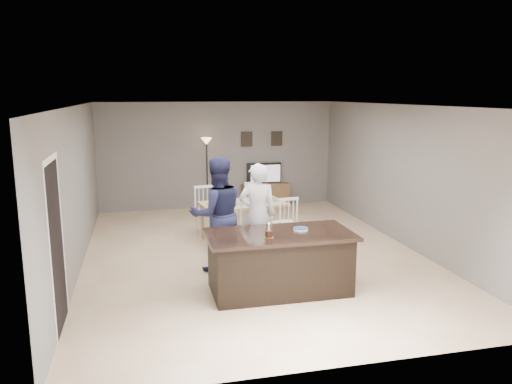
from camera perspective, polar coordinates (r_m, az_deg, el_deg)
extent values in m
plane|color=tan|center=(9.27, -0.39, -7.08)|extent=(8.00, 8.00, 0.00)
plane|color=slate|center=(12.82, -4.37, 4.21)|extent=(6.00, 0.00, 6.00)
plane|color=slate|center=(5.21, 9.44, -6.34)|extent=(6.00, 0.00, 6.00)
plane|color=slate|center=(8.78, -19.86, 0.32)|extent=(0.00, 8.00, 8.00)
plane|color=slate|center=(10.02, 16.58, 1.80)|extent=(0.00, 8.00, 8.00)
plane|color=white|center=(8.80, -0.41, 9.86)|extent=(8.00, 8.00, 0.00)
cube|color=black|center=(7.48, 2.70, -8.20)|extent=(2.00, 1.00, 0.85)
cube|color=black|center=(7.34, 2.73, -4.88)|extent=(2.15, 1.10, 0.05)
cube|color=brown|center=(13.01, 1.08, -0.35)|extent=(1.20, 0.40, 0.60)
imported|color=black|center=(12.97, 1.02, 2.15)|extent=(0.91, 0.12, 0.53)
plane|color=orange|center=(12.90, 1.10, 2.12)|extent=(0.78, 0.00, 0.78)
cube|color=black|center=(12.89, -1.07, 6.06)|extent=(0.30, 0.02, 0.38)
cube|color=black|center=(13.08, 2.38, 6.13)|extent=(0.30, 0.02, 0.38)
plane|color=black|center=(6.63, -21.79, -5.89)|extent=(0.00, 2.10, 2.10)
plane|color=white|center=(6.41, -22.46, 3.48)|extent=(0.00, 1.02, 1.02)
imported|color=silver|center=(8.50, 0.18, -2.57)|extent=(0.70, 0.51, 1.76)
imported|color=#1C1F3E|center=(8.23, -4.44, -2.57)|extent=(1.00, 0.83, 1.91)
cylinder|color=gold|center=(7.10, 1.48, -5.20)|extent=(0.14, 0.14, 0.00)
cylinder|color=#3E1D10|center=(7.09, 1.48, -4.82)|extent=(0.10, 0.10, 0.09)
cylinder|color=white|center=(7.06, 1.49, -4.05)|extent=(0.02, 0.02, 0.10)
sphere|color=#FFBF4C|center=(7.05, 1.49, -3.58)|extent=(0.02, 0.02, 0.02)
cylinder|color=white|center=(7.50, 5.12, -4.33)|extent=(0.22, 0.22, 0.01)
cylinder|color=white|center=(7.49, 5.12, -4.25)|extent=(0.22, 0.22, 0.01)
cylinder|color=white|center=(7.49, 5.13, -4.17)|extent=(0.22, 0.22, 0.01)
cylinder|color=#304C93|center=(7.49, 5.13, -4.12)|extent=(0.23, 0.23, 0.00)
cube|color=#9E7756|center=(9.92, -1.46, -1.34)|extent=(1.77, 1.17, 0.04)
cylinder|color=#9E7756|center=(9.44, -4.86, -4.46)|extent=(0.06, 0.06, 0.73)
cylinder|color=#9E7756|center=(10.63, 1.57, -2.63)|extent=(0.06, 0.06, 0.73)
cube|color=#3D6E58|center=(9.92, -1.46, -1.19)|extent=(1.48, 0.58, 0.01)
cube|color=silver|center=(9.15, -3.19, -4.30)|extent=(0.49, 0.47, 0.04)
cylinder|color=silver|center=(9.02, -3.89, -6.15)|extent=(0.03, 0.03, 0.44)
cylinder|color=silver|center=(9.42, -2.49, -5.36)|extent=(0.03, 0.03, 0.44)
cube|color=silver|center=(8.86, -2.83, -1.39)|extent=(0.39, 0.09, 0.05)
cube|color=silver|center=(9.56, 3.26, -3.62)|extent=(0.49, 0.47, 0.04)
cylinder|color=silver|center=(9.41, 2.71, -5.38)|extent=(0.03, 0.03, 0.44)
cylinder|color=silver|center=(9.84, 3.76, -4.65)|extent=(0.03, 0.03, 0.44)
cube|color=silver|center=(9.28, 3.78, -0.81)|extent=(0.39, 0.09, 0.05)
cube|color=silver|center=(10.48, -5.75, -2.33)|extent=(0.49, 0.47, 0.04)
cylinder|color=silver|center=(10.74, -5.07, -3.31)|extent=(0.03, 0.03, 0.44)
cylinder|color=silver|center=(10.34, -6.39, -3.91)|extent=(0.03, 0.03, 0.44)
cube|color=silver|center=(10.55, -6.08, 0.61)|extent=(0.39, 0.09, 0.05)
cube|color=silver|center=(10.84, 0.01, -1.81)|extent=(0.49, 0.47, 0.04)
cylinder|color=silver|center=(11.11, 0.53, -2.77)|extent=(0.03, 0.03, 0.44)
cylinder|color=silver|center=(10.69, -0.53, -3.34)|extent=(0.03, 0.03, 0.44)
cube|color=silver|center=(10.91, -0.36, 1.03)|extent=(0.39, 0.09, 0.05)
cylinder|color=black|center=(12.75, -5.53, -1.95)|extent=(0.27, 0.27, 0.03)
cylinder|color=black|center=(12.59, -5.60, 1.80)|extent=(0.04, 0.04, 1.68)
cone|color=#F1C384|center=(12.48, -5.68, 5.79)|extent=(0.27, 0.27, 0.18)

